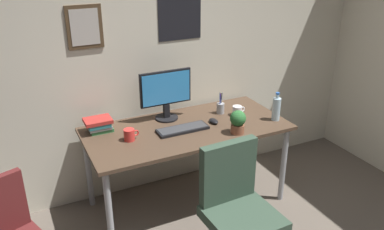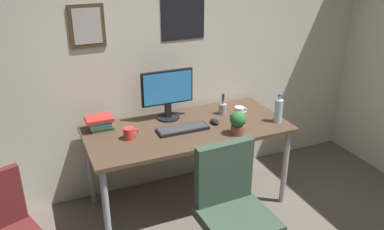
% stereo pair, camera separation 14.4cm
% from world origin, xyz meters
% --- Properties ---
extents(wall_back, '(4.40, 0.10, 2.60)m').
position_xyz_m(wall_back, '(-0.00, 2.15, 1.30)').
color(wall_back, beige).
rests_on(wall_back, ground_plane).
extents(desk, '(1.69, 0.79, 0.75)m').
position_xyz_m(desk, '(0.08, 1.67, 0.68)').
color(desk, '#4C3828').
rests_on(desk, ground_plane).
extents(office_chair, '(0.55, 0.57, 0.95)m').
position_xyz_m(office_chair, '(0.05, 0.83, 0.53)').
color(office_chair, '#334738').
rests_on(office_chair, ground_plane).
extents(monitor, '(0.46, 0.20, 0.43)m').
position_xyz_m(monitor, '(-0.01, 1.91, 0.99)').
color(monitor, black).
rests_on(monitor, desk).
extents(keyboard, '(0.43, 0.15, 0.03)m').
position_xyz_m(keyboard, '(0.02, 1.63, 0.76)').
color(keyboard, black).
rests_on(keyboard, desk).
extents(computer_mouse, '(0.06, 0.11, 0.04)m').
position_xyz_m(computer_mouse, '(0.32, 1.65, 0.77)').
color(computer_mouse, black).
rests_on(computer_mouse, desk).
extents(water_bottle, '(0.07, 0.07, 0.25)m').
position_xyz_m(water_bottle, '(0.84, 1.47, 0.85)').
color(water_bottle, silver).
rests_on(water_bottle, desk).
extents(coffee_mug_near, '(0.12, 0.08, 0.09)m').
position_xyz_m(coffee_mug_near, '(0.59, 1.70, 0.79)').
color(coffee_mug_near, white).
rests_on(coffee_mug_near, desk).
extents(coffee_mug_far, '(0.12, 0.08, 0.09)m').
position_xyz_m(coffee_mug_far, '(-0.43, 1.65, 0.80)').
color(coffee_mug_far, red).
rests_on(coffee_mug_far, desk).
extents(potted_plant, '(0.13, 0.13, 0.19)m').
position_xyz_m(potted_plant, '(0.40, 1.39, 0.85)').
color(potted_plant, brown).
rests_on(potted_plant, desk).
extents(pen_cup, '(0.07, 0.07, 0.20)m').
position_xyz_m(pen_cup, '(0.48, 1.81, 0.80)').
color(pen_cup, '#9EA0A5').
rests_on(pen_cup, desk).
extents(book_stack_left, '(0.22, 0.16, 0.11)m').
position_xyz_m(book_stack_left, '(-0.60, 1.91, 0.81)').
color(book_stack_left, '#33723F').
rests_on(book_stack_left, desk).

